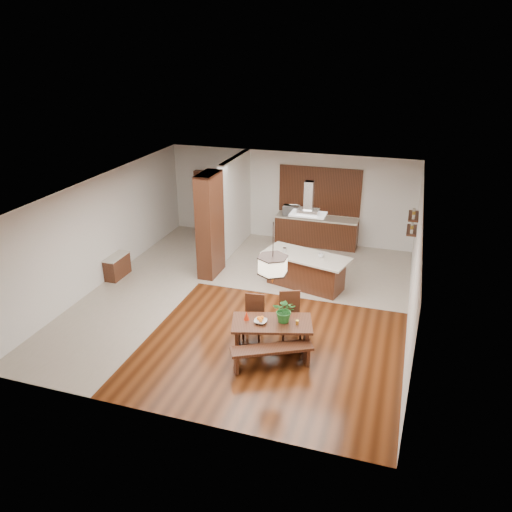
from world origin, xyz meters
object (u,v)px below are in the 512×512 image
(hallway_console, at_px, (117,266))
(dining_chair_left, at_px, (253,318))
(dining_table, at_px, (272,330))
(microwave, at_px, (291,210))
(pendant_lantern, at_px, (273,253))
(foliage_plant, at_px, (285,310))
(dining_chair_right, at_px, (291,317))
(dining_bench, at_px, (272,357))
(island_cup, at_px, (321,256))
(fruit_bowl, at_px, (261,321))
(range_hood, at_px, (309,198))
(kitchen_island, at_px, (306,270))

(hallway_console, height_order, dining_chair_left, dining_chair_left)
(dining_table, xyz_separation_m, microwave, (-1.11, 6.17, 0.59))
(pendant_lantern, distance_m, foliage_plant, 1.31)
(pendant_lantern, bearing_deg, dining_chair_right, 66.69)
(hallway_console, bearing_deg, dining_bench, -27.69)
(island_cup, xyz_separation_m, microwave, (-1.55, 3.09, 0.11))
(hallway_console, relative_size, dining_chair_left, 0.90)
(dining_chair_left, height_order, dining_chair_right, dining_chair_right)
(hallway_console, relative_size, island_cup, 6.52)
(dining_chair_left, height_order, fruit_bowl, dining_chair_left)
(hallway_console, bearing_deg, pendant_lantern, -23.19)
(island_cup, bearing_deg, foliage_plant, -93.67)
(foliage_plant, bearing_deg, range_hood, 93.88)
(dining_bench, distance_m, kitchen_island, 3.74)
(island_cup, bearing_deg, fruit_bowl, -101.59)
(pendant_lantern, bearing_deg, dining_bench, -74.02)
(dining_chair_right, distance_m, foliage_plant, 0.66)
(dining_table, xyz_separation_m, kitchen_island, (0.04, 3.16, -0.03))
(kitchen_island, distance_m, range_hood, 1.99)
(hallway_console, height_order, dining_chair_right, dining_chair_right)
(dining_chair_left, bearing_deg, microwave, 90.92)
(fruit_bowl, bearing_deg, hallway_console, 154.90)
(range_hood, bearing_deg, fruit_bowl, -94.46)
(foliage_plant, xyz_separation_m, kitchen_island, (-0.21, 3.05, -0.48))
(pendant_lantern, bearing_deg, kitchen_island, 89.31)
(dining_bench, relative_size, pendant_lantern, 1.26)
(pendant_lantern, xyz_separation_m, range_hood, (0.04, 3.16, 0.22))
(dining_chair_right, bearing_deg, dining_bench, -117.54)
(hallway_console, xyz_separation_m, fruit_bowl, (4.87, -2.28, 0.41))
(dining_bench, bearing_deg, island_cup, 85.75)
(fruit_bowl, bearing_deg, kitchen_island, 85.54)
(dining_chair_left, relative_size, foliage_plant, 1.84)
(pendant_lantern, bearing_deg, island_cup, 81.94)
(dining_bench, bearing_deg, fruit_bowl, 128.81)
(pendant_lantern, relative_size, fruit_bowl, 4.93)
(hallway_console, xyz_separation_m, dining_bench, (5.25, -2.75, -0.08))
(pendant_lantern, xyz_separation_m, foliage_plant, (0.25, 0.10, -1.29))
(dining_bench, distance_m, dining_chair_left, 1.21)
(fruit_bowl, distance_m, microwave, 6.35)
(dining_bench, height_order, fruit_bowl, fruit_bowl)
(dining_table, height_order, pendant_lantern, pendant_lantern)
(hallway_console, xyz_separation_m, microwave, (3.97, 4.00, 0.78))
(range_hood, bearing_deg, kitchen_island, -90.00)
(range_hood, bearing_deg, dining_chair_left, -101.69)
(fruit_bowl, bearing_deg, pendant_lantern, 25.22)
(foliage_plant, bearing_deg, microwave, 102.60)
(dining_bench, bearing_deg, hallway_console, 152.31)
(hallway_console, bearing_deg, foliage_plant, -21.29)
(dining_chair_right, height_order, kitchen_island, dining_chair_right)
(dining_chair_left, xyz_separation_m, dining_chair_right, (0.80, 0.23, 0.04))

